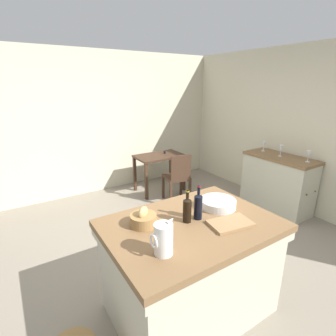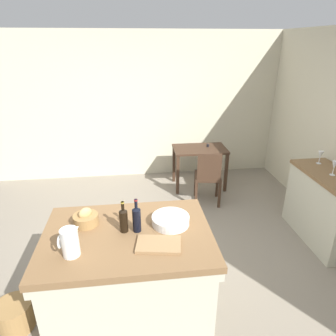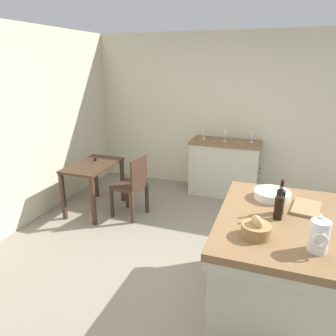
{
  "view_description": "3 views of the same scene",
  "coord_description": "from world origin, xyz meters",
  "views": [
    {
      "loc": [
        -1.41,
        -2.19,
        2.02
      ],
      "look_at": [
        0.33,
        0.53,
        0.96
      ],
      "focal_mm": 27.55,
      "sensor_mm": 36.0,
      "label": 1
    },
    {
      "loc": [
        -0.14,
        -2.81,
        2.4
      ],
      "look_at": [
        0.26,
        0.38,
        1.03
      ],
      "focal_mm": 31.7,
      "sensor_mm": 36.0,
      "label": 2
    },
    {
      "loc": [
        -2.69,
        -0.58,
        2.12
      ],
      "look_at": [
        0.24,
        0.46,
        1.07
      ],
      "focal_mm": 33.4,
      "sensor_mm": 36.0,
      "label": 3
    }
  ],
  "objects": [
    {
      "name": "wine_bottle_dark",
      "position": [
        -0.13,
        -0.67,
        1.03
      ],
      "size": [
        0.07,
        0.07,
        0.3
      ],
      "color": "black",
      "rests_on": "island_table"
    },
    {
      "name": "wine_glass_middle",
      "position": [
        2.3,
        0.56,
        1.03
      ],
      "size": [
        0.07,
        0.07,
        0.17
      ],
      "color": "white",
      "rests_on": "side_cabinet"
    },
    {
      "name": "wash_bowl",
      "position": [
        0.16,
        -0.6,
        0.95
      ],
      "size": [
        0.33,
        0.33,
        0.08
      ],
      "primitive_type": "cylinder",
      "color": "white",
      "rests_on": "island_table"
    },
    {
      "name": "wine_glass_left",
      "position": [
        2.25,
        0.19,
        1.03
      ],
      "size": [
        0.07,
        0.07,
        0.18
      ],
      "color": "white",
      "rests_on": "side_cabinet"
    },
    {
      "name": "wall_back",
      "position": [
        0.0,
        2.6,
        1.3
      ],
      "size": [
        5.32,
        0.12,
        2.6
      ],
      "primitive_type": "cube",
      "color": "beige",
      "rests_on": "ground"
    },
    {
      "name": "wicker_hamper",
      "position": [
        -1.27,
        -0.72,
        0.13
      ],
      "size": [
        0.33,
        0.33,
        0.26
      ],
      "primitive_type": "cylinder",
      "color": "olive",
      "rests_on": "ground"
    },
    {
      "name": "writing_desk",
      "position": [
        1.0,
        1.89,
        0.61
      ],
      "size": [
        0.91,
        0.57,
        0.77
      ],
      "color": "#3D281C",
      "rests_on": "ground"
    },
    {
      "name": "pitcher",
      "position": [
        -0.64,
        -0.92,
        1.03
      ],
      "size": [
        0.17,
        0.13,
        0.27
      ],
      "color": "white",
      "rests_on": "island_table"
    },
    {
      "name": "ground_plane",
      "position": [
        0.0,
        0.0,
        0.0
      ],
      "size": [
        6.76,
        6.76,
        0.0
      ],
      "primitive_type": "plane",
      "color": "gray"
    },
    {
      "name": "wine_bottle_amber",
      "position": [
        -0.24,
        -0.66,
        1.03
      ],
      "size": [
        0.07,
        0.07,
        0.28
      ],
      "color": "black",
      "rests_on": "island_table"
    },
    {
      "name": "bread_basket",
      "position": [
        -0.58,
        -0.52,
        0.97
      ],
      "size": [
        0.22,
        0.22,
        0.16
      ],
      "color": "olive",
      "rests_on": "island_table"
    },
    {
      "name": "side_cabinet",
      "position": [
        2.26,
        0.18,
        0.46
      ],
      "size": [
        0.52,
        1.14,
        0.91
      ],
      "color": "brown",
      "rests_on": "ground"
    },
    {
      "name": "wooden_chair",
      "position": [
        1.0,
        1.26,
        0.48
      ],
      "size": [
        0.46,
        0.46,
        0.89
      ],
      "color": "#3D281C",
      "rests_on": "ground"
    },
    {
      "name": "cutting_board",
      "position": [
        0.03,
        -0.9,
        0.92
      ],
      "size": [
        0.38,
        0.27,
        0.02
      ],
      "primitive_type": "cube",
      "rotation": [
        0.0,
        0.0,
        -0.16
      ],
      "color": "#99754C",
      "rests_on": "island_table"
    },
    {
      "name": "island_table",
      "position": [
        -0.22,
        -0.7,
        0.49
      ],
      "size": [
        1.43,
        1.01,
        0.91
      ],
      "color": "brown",
      "rests_on": "ground"
    }
  ]
}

